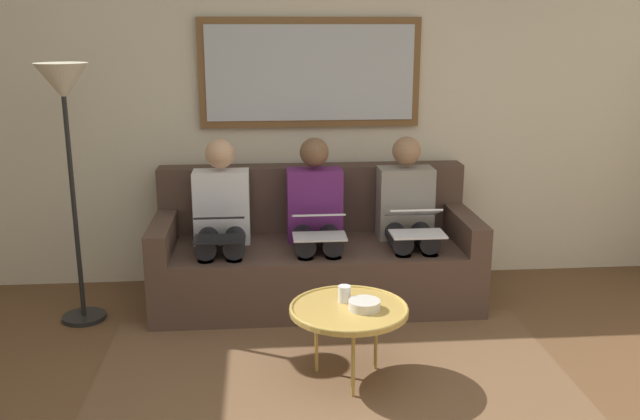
% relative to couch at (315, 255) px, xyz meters
% --- Properties ---
extents(wall_rear, '(6.00, 0.12, 2.60)m').
position_rel_couch_xyz_m(wall_rear, '(0.00, -0.48, 0.99)').
color(wall_rear, beige).
rests_on(wall_rear, ground_plane).
extents(area_rug, '(2.60, 1.80, 0.01)m').
position_rel_couch_xyz_m(area_rug, '(0.00, 1.27, -0.31)').
color(area_rug, brown).
rests_on(area_rug, ground_plane).
extents(couch, '(2.20, 0.90, 0.90)m').
position_rel_couch_xyz_m(couch, '(0.00, 0.00, 0.00)').
color(couch, '#4C382D').
rests_on(couch, ground_plane).
extents(framed_mirror, '(1.58, 0.05, 0.77)m').
position_rel_couch_xyz_m(framed_mirror, '(0.00, -0.39, 1.24)').
color(framed_mirror, brown).
extents(coffee_table, '(0.64, 0.64, 0.43)m').
position_rel_couch_xyz_m(coffee_table, '(-0.09, 1.22, 0.10)').
color(coffee_table, tan).
rests_on(coffee_table, ground_plane).
extents(cup, '(0.07, 0.07, 0.09)m').
position_rel_couch_xyz_m(cup, '(-0.07, 1.13, 0.15)').
color(cup, silver).
rests_on(cup, coffee_table).
extents(bowl, '(0.17, 0.17, 0.05)m').
position_rel_couch_xyz_m(bowl, '(-0.16, 1.25, 0.13)').
color(bowl, beige).
rests_on(bowl, coffee_table).
extents(person_left, '(0.38, 0.58, 1.14)m').
position_rel_couch_xyz_m(person_left, '(-0.64, 0.07, 0.30)').
color(person_left, gray).
rests_on(person_left, couch).
extents(laptop_white, '(0.35, 0.36, 0.16)m').
position_rel_couch_xyz_m(laptop_white, '(-0.64, 0.31, 0.31)').
color(laptop_white, white).
extents(person_middle, '(0.38, 0.58, 1.14)m').
position_rel_couch_xyz_m(person_middle, '(0.00, 0.07, 0.30)').
color(person_middle, '#66236B').
rests_on(person_middle, couch).
extents(laptop_silver, '(0.34, 0.34, 0.14)m').
position_rel_couch_xyz_m(laptop_silver, '(0.00, 0.32, 0.31)').
color(laptop_silver, silver).
extents(person_right, '(0.38, 0.58, 1.14)m').
position_rel_couch_xyz_m(person_right, '(0.64, 0.07, 0.30)').
color(person_right, silver).
rests_on(person_right, couch).
extents(laptop_black, '(0.32, 0.33, 0.14)m').
position_rel_couch_xyz_m(laptop_black, '(0.64, 0.32, 0.31)').
color(laptop_black, black).
extents(standing_lamp, '(0.32, 0.32, 1.66)m').
position_rel_couch_xyz_m(standing_lamp, '(1.55, 0.27, 1.06)').
color(standing_lamp, black).
rests_on(standing_lamp, ground_plane).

